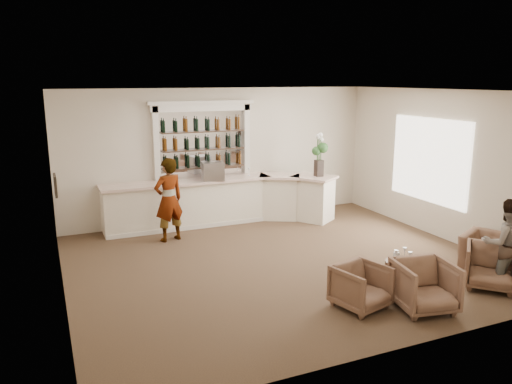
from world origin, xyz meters
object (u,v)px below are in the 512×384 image
at_px(sommelier, 169,200).
at_px(cocktail_table, 402,275).
at_px(guest, 505,244).
at_px(flower_vase, 319,152).
at_px(armchair_center, 424,286).
at_px(armchair_right, 491,267).
at_px(bar_counter, 222,201).
at_px(espresso_machine, 213,171).
at_px(armchair_left, 361,287).
at_px(armchair_far, 494,254).

bearing_deg(sommelier, cocktail_table, 109.87).
bearing_deg(guest, flower_vase, -51.86).
bearing_deg(armchair_center, cocktail_table, 86.81).
relative_size(cocktail_table, armchair_right, 0.70).
height_order(guest, flower_vase, flower_vase).
distance_m(bar_counter, armchair_center, 5.85).
bearing_deg(armchair_center, espresso_machine, 116.30).
height_order(armchair_right, espresso_machine, espresso_machine).
bearing_deg(espresso_machine, flower_vase, -4.92).
bearing_deg(cocktail_table, guest, -20.80).
xyz_separation_m(guest, espresso_machine, (-3.36, 5.49, 0.57)).
relative_size(sommelier, espresso_machine, 3.75).
height_order(armchair_left, armchair_right, armchair_right).
distance_m(cocktail_table, espresso_machine, 5.28).
bearing_deg(guest, espresso_machine, -29.43).
bearing_deg(armchair_left, bar_counter, 80.12).
height_order(armchair_right, armchair_far, armchair_right).
distance_m(armchair_left, armchair_far, 3.16).
xyz_separation_m(guest, armchair_left, (-2.68, 0.32, -0.44)).
bearing_deg(flower_vase, espresso_machine, 167.15).
xyz_separation_m(armchair_left, armchair_right, (2.49, -0.24, 0.03)).
xyz_separation_m(espresso_machine, flower_vase, (2.58, -0.59, 0.39)).
xyz_separation_m(armchair_left, armchair_far, (3.14, 0.28, -0.00)).
bearing_deg(flower_vase, armchair_right, -83.03).
bearing_deg(bar_counter, cocktail_table, -73.51).
xyz_separation_m(armchair_far, espresso_machine, (-3.82, 4.90, 1.01)).
xyz_separation_m(armchair_left, espresso_machine, (-0.68, 5.17, 1.01)).
distance_m(armchair_center, espresso_machine, 5.91).
distance_m(sommelier, espresso_machine, 1.50).
xyz_separation_m(guest, flower_vase, (-0.78, 4.90, 0.96)).
distance_m(sommelier, flower_vase, 3.93).
bearing_deg(armchair_far, armchair_left, -111.34).
distance_m(sommelier, armchair_left, 4.91).
height_order(sommelier, armchair_left, sommelier).
bearing_deg(armchair_left, armchair_right, -19.96).
height_order(bar_counter, espresso_machine, espresso_machine).
bearing_deg(espresso_machine, guest, -50.62).
xyz_separation_m(bar_counter, cocktail_table, (1.46, -4.94, -0.32)).
xyz_separation_m(bar_counter, guest, (3.10, -5.56, 0.21)).
height_order(armchair_center, armchair_far, armchair_center).
distance_m(guest, armchair_left, 2.73).
bearing_deg(sommelier, armchair_left, 97.71).
relative_size(bar_counter, armchair_center, 6.63).
bearing_deg(guest, armchair_left, 22.37).
bearing_deg(guest, armchair_far, -99.09).
bearing_deg(armchair_left, espresso_machine, 83.03).
bearing_deg(sommelier, guest, 118.23).
distance_m(cocktail_table, sommelier, 5.17).
xyz_separation_m(bar_counter, armchair_far, (3.56, -4.97, -0.23)).
bearing_deg(armchair_center, bar_counter, 113.65).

